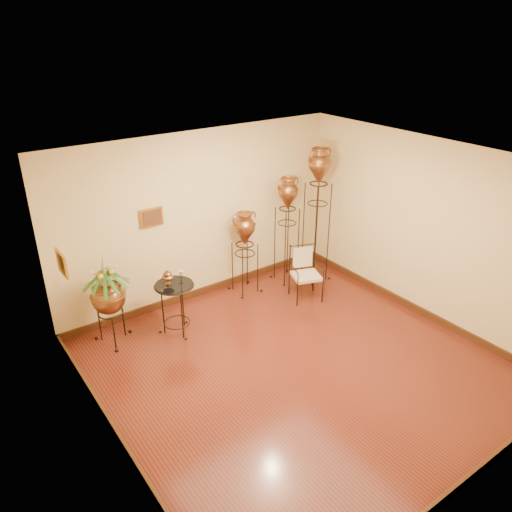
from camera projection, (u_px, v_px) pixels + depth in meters
ground at (296, 366)px, 6.82m from camera, size 5.00×5.00×0.00m
room_shell at (301, 252)px, 6.08m from camera, size 5.02×5.02×2.81m
amphora_tall at (317, 215)px, 8.61m from camera, size 0.52×0.52×2.42m
amphora_mid at (287, 229)px, 8.70m from camera, size 0.47×0.47×1.93m
amphora_short at (245, 252)px, 8.41m from camera, size 0.49×0.49×1.47m
planter_urn at (108, 294)px, 7.02m from camera, size 0.87×0.87×1.42m
armchair at (306, 274)px, 8.29m from camera, size 0.65×0.63×0.92m
side_table at (176, 308)px, 7.39m from camera, size 0.59×0.59×1.04m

